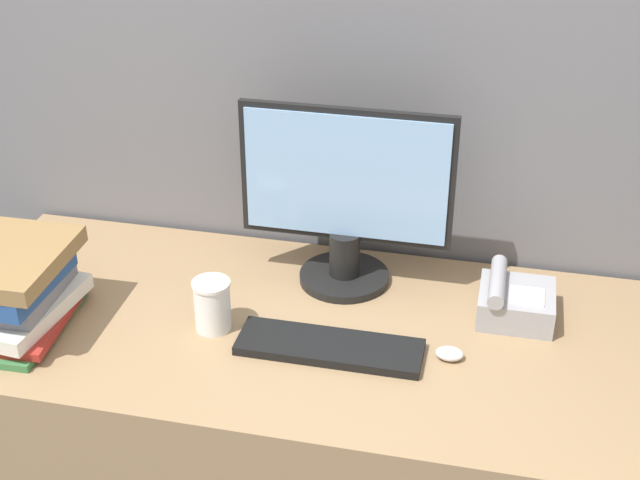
% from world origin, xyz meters
% --- Properties ---
extents(cubicle_panel_rear, '(2.07, 0.04, 1.78)m').
position_xyz_m(cubicle_panel_rear, '(0.00, 0.77, 0.89)').
color(cubicle_panel_rear, slate).
rests_on(cubicle_panel_rear, ground_plane).
extents(desk, '(1.67, 0.73, 0.77)m').
position_xyz_m(desk, '(0.00, 0.36, 0.38)').
color(desk, '#937551').
rests_on(desk, ground_plane).
extents(monitor, '(0.49, 0.22, 0.44)m').
position_xyz_m(monitor, '(0.04, 0.58, 0.97)').
color(monitor, black).
rests_on(monitor, desk).
extents(keyboard, '(0.40, 0.12, 0.02)m').
position_xyz_m(keyboard, '(0.07, 0.29, 0.78)').
color(keyboard, black).
rests_on(keyboard, desk).
extents(mouse, '(0.06, 0.04, 0.03)m').
position_xyz_m(mouse, '(0.32, 0.32, 0.78)').
color(mouse, silver).
rests_on(mouse, desk).
extents(coffee_cup, '(0.08, 0.08, 0.12)m').
position_xyz_m(coffee_cup, '(-0.20, 0.32, 0.83)').
color(coffee_cup, white).
rests_on(coffee_cup, desk).
extents(book_stack, '(0.25, 0.32, 0.19)m').
position_xyz_m(book_stack, '(-0.62, 0.23, 0.86)').
color(book_stack, '#38723F').
rests_on(book_stack, desk).
extents(desk_telephone, '(0.17, 0.18, 0.10)m').
position_xyz_m(desk_telephone, '(0.44, 0.51, 0.81)').
color(desk_telephone, '#99999E').
rests_on(desk_telephone, desk).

